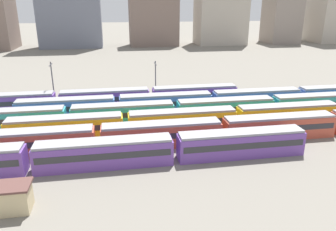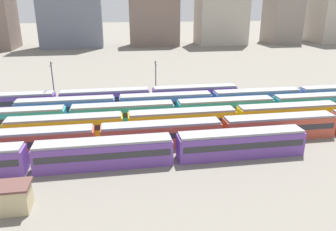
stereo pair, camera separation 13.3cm
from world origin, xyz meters
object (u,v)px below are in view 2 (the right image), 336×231
(train_track_0, at_px, (104,153))
(train_track_4, at_px, (257,99))
(catenary_pole_1, at_px, (156,79))
(catenary_pole_3, at_px, (53,81))
(train_track_3, at_px, (273,106))
(train_track_5, at_px, (105,98))
(train_track_1, at_px, (222,130))
(train_track_2, at_px, (182,121))
(signal_hut, at_px, (14,197))

(train_track_0, distance_m, train_track_4, 36.87)
(catenary_pole_1, height_order, catenary_pole_3, catenary_pole_3)
(train_track_3, distance_m, train_track_5, 33.31)
(train_track_1, height_order, train_track_2, same)
(train_track_2, xyz_separation_m, signal_hut, (-21.85, -18.79, -0.35))
(train_track_3, relative_size, train_track_5, 2.02)
(train_track_2, distance_m, catenary_pole_1, 19.07)
(train_track_0, bearing_deg, catenary_pole_3, 110.27)
(train_track_2, relative_size, catenary_pole_3, 6.02)
(train_track_4, xyz_separation_m, catenary_pole_3, (-41.14, 8.17, 3.27))
(train_track_0, relative_size, catenary_pole_1, 6.36)
(train_track_0, xyz_separation_m, train_track_3, (31.40, 15.60, 0.00))
(train_track_2, relative_size, train_track_4, 0.60)
(train_track_2, distance_m, catenary_pole_3, 30.03)
(train_track_3, relative_size, train_track_4, 1.20)
(train_track_4, relative_size, signal_hut, 26.00)
(catenary_pole_1, bearing_deg, catenary_pole_3, -179.58)
(catenary_pole_1, bearing_deg, train_track_3, -33.11)
(train_track_2, relative_size, signal_hut, 15.50)
(train_track_5, distance_m, catenary_pole_3, 11.35)
(train_track_0, bearing_deg, signal_hut, -137.53)
(train_track_4, distance_m, catenary_pole_1, 21.66)
(catenary_pole_1, bearing_deg, train_track_2, -83.87)
(train_track_5, bearing_deg, catenary_pole_1, 15.98)
(train_track_4, bearing_deg, train_track_0, -145.65)
(train_track_3, xyz_separation_m, train_track_5, (-31.64, 10.40, -0.00))
(train_track_3, xyz_separation_m, train_track_4, (-0.96, 5.20, 0.00))
(train_track_0, height_order, catenary_pole_3, catenary_pole_3)
(train_track_1, bearing_deg, catenary_pole_1, 106.74)
(signal_hut, bearing_deg, train_track_2, 40.70)
(train_track_5, height_order, signal_hut, train_track_5)
(train_track_5, bearing_deg, train_track_2, -50.37)
(train_track_5, bearing_deg, train_track_1, -48.96)
(train_track_3, bearing_deg, train_track_0, -153.58)
(train_track_3, bearing_deg, catenary_pole_1, 146.89)
(train_track_2, relative_size, train_track_3, 0.50)
(train_track_0, height_order, train_track_1, same)
(train_track_2, xyz_separation_m, train_track_4, (17.76, 10.40, 0.00))
(train_track_1, bearing_deg, train_track_0, -163.77)
(train_track_1, relative_size, train_track_2, 1.34)
(train_track_0, bearing_deg, train_track_4, 34.35)
(train_track_1, bearing_deg, train_track_2, 134.93)
(catenary_pole_3, relative_size, signal_hut, 2.58)
(train_track_4, height_order, signal_hut, train_track_4)
(train_track_4, xyz_separation_m, train_track_5, (-30.68, 5.20, -0.00))
(train_track_3, height_order, signal_hut, train_track_3)
(train_track_0, xyz_separation_m, catenary_pole_3, (-10.70, 28.97, 3.27))
(train_track_2, xyz_separation_m, train_track_3, (18.72, 5.20, 0.00))
(catenary_pole_3, bearing_deg, train_track_1, -39.77)
(train_track_4, relative_size, catenary_pole_3, 10.09)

